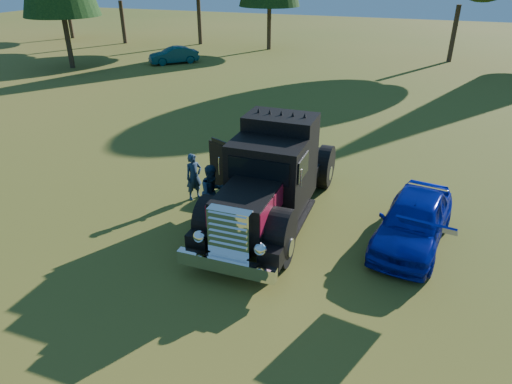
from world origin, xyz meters
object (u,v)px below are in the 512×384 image
object	(u,v)px
spectator_near	(194,177)
distant_teal_car	(174,55)
spectator_far	(213,193)
diamond_t_truck	(271,181)
hotrod_coupe	(414,221)

from	to	relation	value
spectator_near	distant_teal_car	bearing A→B (deg)	64.84
spectator_far	distant_teal_car	bearing A→B (deg)	63.75
diamond_t_truck	distant_teal_car	xyz separation A→B (m)	(-14.41, 19.96, -0.67)
spectator_near	distant_teal_car	world-z (taller)	spectator_near
spectator_near	spectator_far	world-z (taller)	spectator_far
hotrod_coupe	spectator_far	bearing A→B (deg)	-173.17
spectator_far	diamond_t_truck	bearing A→B (deg)	-37.85
spectator_far	distant_teal_car	xyz separation A→B (m)	(-12.82, 20.55, -0.28)
diamond_t_truck	hotrod_coupe	bearing A→B (deg)	1.21
hotrod_coupe	spectator_near	distance (m)	6.82
spectator_far	distant_teal_car	distance (m)	24.22
hotrod_coupe	spectator_far	size ratio (longest dim) A/B	2.50
hotrod_coupe	distant_teal_car	distance (m)	27.13
spectator_near	spectator_far	xyz separation A→B (m)	(1.15, -1.04, 0.10)
hotrod_coupe	spectator_near	xyz separation A→B (m)	(-6.81, 0.36, 0.07)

